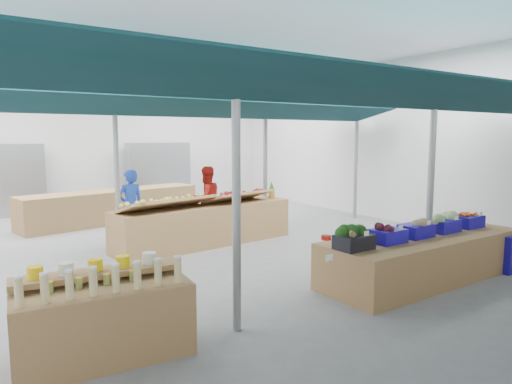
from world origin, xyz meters
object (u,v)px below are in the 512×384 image
fruit_counter (205,225)px  vendor_left (131,206)px  bottle_shelf (104,317)px  vendor_right (206,199)px  veg_counter (423,257)px  crate_stack (506,252)px

fruit_counter → vendor_left: vendor_left is taller
fruit_counter → bottle_shelf: bearing=-135.2°
vendor_left → fruit_counter: bearing=131.6°
fruit_counter → vendor_right: bearing=55.5°
bottle_shelf → veg_counter: 4.88m
vendor_left → vendor_right: same height
fruit_counter → crate_stack: 5.55m
bottle_shelf → vendor_left: bearing=74.2°
fruit_counter → vendor_left: (-1.20, 1.10, 0.36)m
bottle_shelf → vendor_left: vendor_left is taller
veg_counter → vendor_right: 5.21m
veg_counter → vendor_right: vendor_right is taller
fruit_counter → vendor_right: size_ratio=2.50×
veg_counter → crate_stack: veg_counter is taller
crate_stack → vendor_right: 6.20m
crate_stack → vendor_left: vendor_left is taller
vendor_left → crate_stack: bearing=123.3°
bottle_shelf → crate_stack: (6.42, -0.66, -0.10)m
bottle_shelf → fruit_counter: size_ratio=0.45×
crate_stack → vendor_right: (-2.73, 5.55, 0.46)m
crate_stack → vendor_left: 7.17m
bottle_shelf → crate_stack: bottle_shelf is taller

